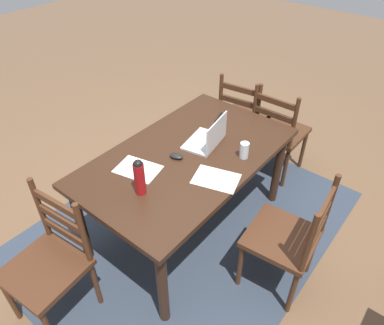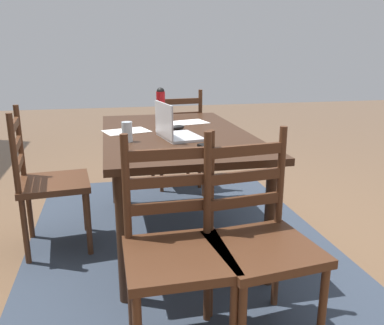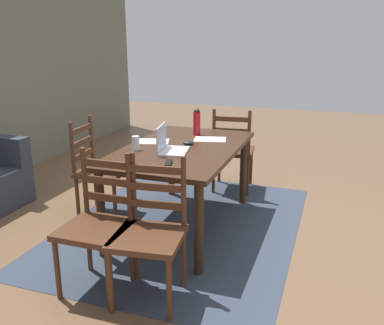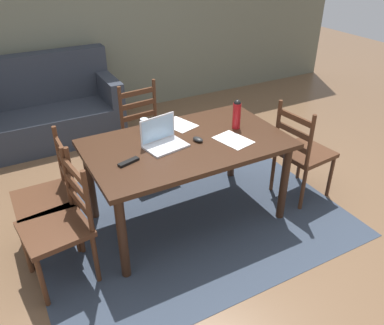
{
  "view_description": "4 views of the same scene",
  "coord_description": "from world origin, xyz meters",
  "px_view_note": "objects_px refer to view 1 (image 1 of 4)",
  "views": [
    {
      "loc": [
        1.6,
        1.34,
        2.33
      ],
      "look_at": [
        -0.11,
        -0.04,
        0.59
      ],
      "focal_mm": 33.7,
      "sensor_mm": 36.0,
      "label": 1
    },
    {
      "loc": [
        -2.63,
        0.45,
        1.29
      ],
      "look_at": [
        0.02,
        -0.12,
        0.53
      ],
      "focal_mm": 37.32,
      "sensor_mm": 36.0,
      "label": 2
    },
    {
      "loc": [
        -3.35,
        -1.26,
        1.69
      ],
      "look_at": [
        -0.08,
        -0.12,
        0.65
      ],
      "focal_mm": 39.26,
      "sensor_mm": 36.0,
      "label": 3
    },
    {
      "loc": [
        -1.32,
        -2.5,
        2.24
      ],
      "look_at": [
        0.03,
        -0.03,
        0.57
      ],
      "focal_mm": 36.88,
      "sensor_mm": 36.0,
      "label": 4
    }
  ],
  "objects_px": {
    "chair_left_far": "(278,132)",
    "drinking_glass": "(244,150)",
    "dining_table": "(188,164)",
    "laptop": "(209,138)",
    "chair_far_head": "(288,239)",
    "computer_mouse": "(176,156)",
    "chair_right_near": "(50,264)",
    "water_bottle": "(139,176)",
    "tv_remote": "(220,119)",
    "chair_left_near": "(244,119)"
  },
  "relations": [
    {
      "from": "chair_far_head",
      "to": "drinking_glass",
      "type": "distance_m",
      "value": 0.67
    },
    {
      "from": "dining_table",
      "to": "water_bottle",
      "type": "bearing_deg",
      "value": 3.3
    },
    {
      "from": "computer_mouse",
      "to": "chair_right_near",
      "type": "bearing_deg",
      "value": -25.5
    },
    {
      "from": "water_bottle",
      "to": "computer_mouse",
      "type": "bearing_deg",
      "value": -171.62
    },
    {
      "from": "water_bottle",
      "to": "tv_remote",
      "type": "distance_m",
      "value": 1.04
    },
    {
      "from": "dining_table",
      "to": "laptop",
      "type": "height_order",
      "value": "laptop"
    },
    {
      "from": "chair_right_near",
      "to": "water_bottle",
      "type": "bearing_deg",
      "value": 159.54
    },
    {
      "from": "chair_left_near",
      "to": "laptop",
      "type": "bearing_deg",
      "value": 14.56
    },
    {
      "from": "chair_left_far",
      "to": "chair_left_near",
      "type": "height_order",
      "value": "same"
    },
    {
      "from": "chair_right_near",
      "to": "tv_remote",
      "type": "xyz_separation_m",
      "value": [
        -1.63,
        0.1,
        0.31
      ]
    },
    {
      "from": "chair_far_head",
      "to": "computer_mouse",
      "type": "distance_m",
      "value": 0.94
    },
    {
      "from": "chair_far_head",
      "to": "tv_remote",
      "type": "distance_m",
      "value": 1.12
    },
    {
      "from": "dining_table",
      "to": "chair_right_near",
      "type": "bearing_deg",
      "value": -10.13
    },
    {
      "from": "chair_left_far",
      "to": "laptop",
      "type": "xyz_separation_m",
      "value": [
        0.91,
        -0.15,
        0.35
      ]
    },
    {
      "from": "drinking_glass",
      "to": "computer_mouse",
      "type": "xyz_separation_m",
      "value": [
        0.31,
        -0.37,
        -0.04
      ]
    },
    {
      "from": "chair_left_far",
      "to": "tv_remote",
      "type": "xyz_separation_m",
      "value": [
        0.57,
        -0.28,
        0.31
      ]
    },
    {
      "from": "chair_left_near",
      "to": "tv_remote",
      "type": "relative_size",
      "value": 5.59
    },
    {
      "from": "tv_remote",
      "to": "chair_left_near",
      "type": "bearing_deg",
      "value": 83.09
    },
    {
      "from": "dining_table",
      "to": "chair_far_head",
      "type": "relative_size",
      "value": 1.71
    },
    {
      "from": "chair_left_near",
      "to": "tv_remote",
      "type": "height_order",
      "value": "chair_left_near"
    },
    {
      "from": "chair_left_near",
      "to": "drinking_glass",
      "type": "distance_m",
      "value": 1.08
    },
    {
      "from": "chair_right_near",
      "to": "tv_remote",
      "type": "height_order",
      "value": "chair_right_near"
    },
    {
      "from": "laptop",
      "to": "water_bottle",
      "type": "relative_size",
      "value": 1.37
    },
    {
      "from": "chair_left_far",
      "to": "drinking_glass",
      "type": "distance_m",
      "value": 0.95
    },
    {
      "from": "dining_table",
      "to": "tv_remote",
      "type": "bearing_deg",
      "value": -170.2
    },
    {
      "from": "drinking_glass",
      "to": "computer_mouse",
      "type": "distance_m",
      "value": 0.48
    },
    {
      "from": "dining_table",
      "to": "drinking_glass",
      "type": "bearing_deg",
      "value": 124.16
    },
    {
      "from": "chair_far_head",
      "to": "drinking_glass",
      "type": "bearing_deg",
      "value": -113.32
    },
    {
      "from": "dining_table",
      "to": "chair_left_near",
      "type": "bearing_deg",
      "value": -170.33
    },
    {
      "from": "dining_table",
      "to": "chair_left_far",
      "type": "height_order",
      "value": "chair_left_far"
    },
    {
      "from": "chair_far_head",
      "to": "chair_left_far",
      "type": "bearing_deg",
      "value": -148.96
    },
    {
      "from": "chair_left_far",
      "to": "computer_mouse",
      "type": "xyz_separation_m",
      "value": [
        1.18,
        -0.22,
        0.31
      ]
    },
    {
      "from": "dining_table",
      "to": "drinking_glass",
      "type": "height_order",
      "value": "drinking_glass"
    },
    {
      "from": "drinking_glass",
      "to": "water_bottle",
      "type": "bearing_deg",
      "value": -22.93
    },
    {
      "from": "chair_left_near",
      "to": "computer_mouse",
      "type": "height_order",
      "value": "chair_left_near"
    },
    {
      "from": "laptop",
      "to": "chair_right_near",
      "type": "bearing_deg",
      "value": -10.68
    },
    {
      "from": "chair_left_far",
      "to": "water_bottle",
      "type": "bearing_deg",
      "value": -5.87
    },
    {
      "from": "laptop",
      "to": "tv_remote",
      "type": "relative_size",
      "value": 2.08
    },
    {
      "from": "water_bottle",
      "to": "tv_remote",
      "type": "xyz_separation_m",
      "value": [
        -1.03,
        -0.12,
        -0.12
      ]
    },
    {
      "from": "dining_table",
      "to": "computer_mouse",
      "type": "relative_size",
      "value": 16.23
    },
    {
      "from": "chair_left_near",
      "to": "chair_far_head",
      "type": "bearing_deg",
      "value": 43.48
    },
    {
      "from": "chair_right_near",
      "to": "drinking_glass",
      "type": "relative_size",
      "value": 7.85
    },
    {
      "from": "chair_far_head",
      "to": "tv_remote",
      "type": "height_order",
      "value": "chair_far_head"
    },
    {
      "from": "drinking_glass",
      "to": "computer_mouse",
      "type": "height_order",
      "value": "drinking_glass"
    },
    {
      "from": "chair_far_head",
      "to": "water_bottle",
      "type": "bearing_deg",
      "value": -58.71
    },
    {
      "from": "dining_table",
      "to": "drinking_glass",
      "type": "distance_m",
      "value": 0.43
    },
    {
      "from": "chair_right_near",
      "to": "chair_far_head",
      "type": "xyz_separation_m",
      "value": [
        -1.1,
        1.05,
        0.0
      ]
    },
    {
      "from": "dining_table",
      "to": "tv_remote",
      "type": "height_order",
      "value": "tv_remote"
    },
    {
      "from": "laptop",
      "to": "drinking_glass",
      "type": "height_order",
      "value": "laptop"
    },
    {
      "from": "drinking_glass",
      "to": "chair_far_head",
      "type": "bearing_deg",
      "value": 66.68
    }
  ]
}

